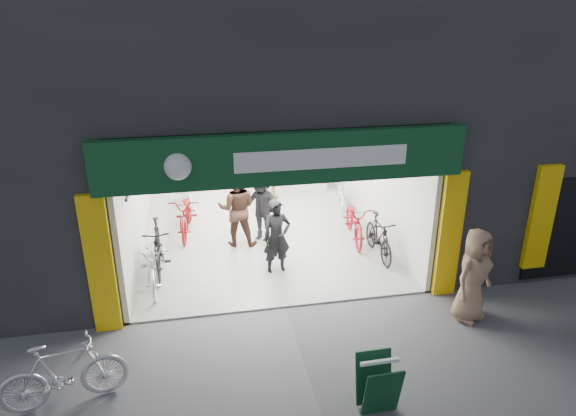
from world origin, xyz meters
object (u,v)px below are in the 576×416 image
object	(u,v)px
sandwich_board	(378,384)
bike_left_front	(154,262)
pedestrian_near	(473,275)
bike_right_front	(379,237)
parked_bike	(63,373)

from	to	relation	value
sandwich_board	bike_left_front	bearing A→B (deg)	127.13
pedestrian_near	bike_right_front	bearing A→B (deg)	78.84
parked_bike	bike_left_front	bearing A→B (deg)	-29.56
bike_left_front	pedestrian_near	world-z (taller)	pedestrian_near
bike_right_front	sandwich_board	bearing A→B (deg)	-109.49
bike_right_front	pedestrian_near	world-z (taller)	pedestrian_near
parked_bike	sandwich_board	world-z (taller)	parked_bike
parked_bike	pedestrian_near	world-z (taller)	pedestrian_near
pedestrian_near	bike_left_front	bearing A→B (deg)	129.87
pedestrian_near	sandwich_board	xyz separation A→B (m)	(-2.49, -1.89, -0.44)
bike_left_front	bike_right_front	world-z (taller)	bike_left_front
parked_bike	sandwich_board	bearing A→B (deg)	-113.48
parked_bike	pedestrian_near	size ratio (longest dim) A/B	0.99
bike_left_front	parked_bike	distance (m)	3.46
pedestrian_near	sandwich_board	bearing A→B (deg)	-170.61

